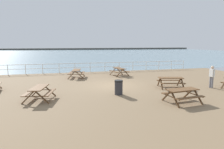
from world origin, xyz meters
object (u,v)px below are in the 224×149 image
object	(u,v)px
picnic_table_seaward	(119,70)
picnic_table_far_right	(171,80)
picnic_table_far_left	(182,92)
picnic_table_mid_centre	(39,90)
visitor	(212,75)
picnic_table_corner	(76,72)
litter_bin	(119,87)

from	to	relation	value
picnic_table_seaward	picnic_table_far_right	bearing A→B (deg)	-172.46
picnic_table_far_right	picnic_table_far_left	bearing A→B (deg)	-97.11
picnic_table_mid_centre	visitor	distance (m)	12.18
picnic_table_corner	picnic_table_seaward	bearing A→B (deg)	-77.48
picnic_table_far_right	picnic_table_seaward	size ratio (longest dim) A/B	1.02
litter_bin	picnic_table_mid_centre	bearing A→B (deg)	-179.23
picnic_table_far_left	picnic_table_seaward	world-z (taller)	same
picnic_table_far_right	picnic_table_seaward	xyz separation A→B (m)	(-2.23, 6.35, 0.00)
picnic_table_seaward	picnic_table_mid_centre	bearing A→B (deg)	124.79
picnic_table_far_right	visitor	size ratio (longest dim) A/B	1.27
picnic_table_mid_centre	picnic_table_seaward	world-z (taller)	same
litter_bin	visitor	bearing A→B (deg)	1.64
picnic_table_corner	litter_bin	distance (m)	7.48
picnic_table_mid_centre	picnic_table_corner	bearing A→B (deg)	-9.00
picnic_table_mid_centre	picnic_table_seaward	distance (m)	10.18
picnic_table_seaward	picnic_table_corner	xyz separation A→B (m)	(-4.44, -0.23, 0.00)
picnic_table_seaward	litter_bin	distance (m)	7.63
picnic_table_far_right	litter_bin	xyz separation A→B (m)	(-4.35, -0.99, -0.10)
visitor	litter_bin	world-z (taller)	visitor
picnic_table_mid_centre	picnic_table_far_right	size ratio (longest dim) A/B	0.97
picnic_table_mid_centre	picnic_table_far_left	xyz separation A→B (m)	(7.90, -2.44, 0.00)
picnic_table_mid_centre	picnic_table_seaward	xyz separation A→B (m)	(6.99, 7.40, 0.00)
visitor	picnic_table_far_right	bearing A→B (deg)	162.09
picnic_table_mid_centre	picnic_table_far_right	bearing A→B (deg)	-72.91
picnic_table_far_right	visitor	world-z (taller)	visitor
litter_bin	picnic_table_far_right	bearing A→B (deg)	12.80
picnic_table_mid_centre	litter_bin	distance (m)	4.88
picnic_table_mid_centre	picnic_table_far_right	xyz separation A→B (m)	(9.22, 1.05, 0.00)
picnic_table_far_left	litter_bin	distance (m)	3.93
picnic_table_seaward	picnic_table_far_left	bearing A→B (deg)	173.42
picnic_table_far_left	visitor	size ratio (longest dim) A/B	1.18
picnic_table_far_left	picnic_table_far_right	size ratio (longest dim) A/B	0.93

